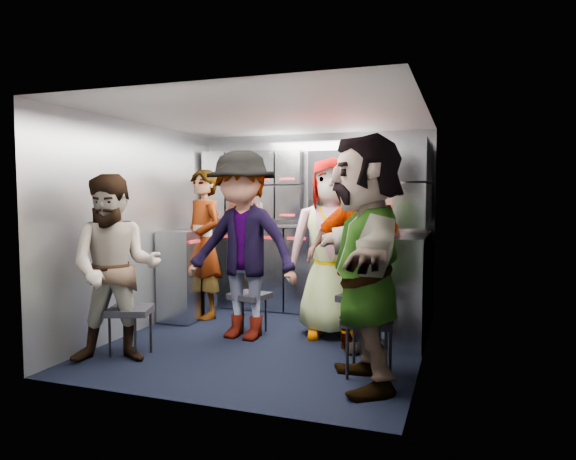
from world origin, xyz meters
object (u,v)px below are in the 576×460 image
(attendant_standing, at_px, (203,244))
(attendant_arc_e, at_px, (366,260))
(jump_seat_center, at_px, (336,292))
(attendant_arc_b, at_px, (242,245))
(jump_seat_near_left, at_px, (130,313))
(jump_seat_mid_left, at_px, (250,298))
(jump_seat_mid_right, at_px, (363,300))
(attendant_arc_c, at_px, (332,247))
(attendant_arc_a, at_px, (115,269))
(jump_seat_near_right, at_px, (370,323))
(attendant_arc_d, at_px, (359,257))

(attendant_standing, relative_size, attendant_arc_e, 0.91)
(jump_seat_center, distance_m, attendant_arc_b, 1.08)
(jump_seat_near_left, bearing_deg, jump_seat_center, 42.05)
(jump_seat_mid_left, relative_size, attendant_standing, 0.24)
(jump_seat_mid_right, height_order, attendant_standing, attendant_standing)
(attendant_arc_e, bearing_deg, attendant_arc_c, -176.07)
(attendant_standing, height_order, attendant_arc_c, attendant_arc_c)
(attendant_arc_b, distance_m, attendant_arc_e, 1.57)
(jump_seat_mid_left, xyz_separation_m, attendant_arc_b, (-0.00, -0.18, 0.54))
(jump_seat_near_left, distance_m, attendant_arc_a, 0.45)
(attendant_standing, xyz_separation_m, attendant_arc_e, (2.10, -1.45, 0.08))
(jump_seat_near_left, relative_size, jump_seat_center, 0.98)
(jump_seat_mid_left, height_order, attendant_arc_e, attendant_arc_e)
(attendant_arc_e, bearing_deg, attendant_arc_b, -142.63)
(jump_seat_near_right, height_order, attendant_arc_a, attendant_arc_a)
(jump_seat_center, height_order, jump_seat_near_right, jump_seat_near_right)
(jump_seat_center, distance_m, jump_seat_near_right, 1.30)
(jump_seat_near_right, distance_m, attendant_arc_b, 1.56)
(attendant_arc_a, bearing_deg, attendant_arc_e, -21.86)
(attendant_arc_b, distance_m, attendant_arc_c, 0.86)
(jump_seat_near_left, xyz_separation_m, attendant_arc_d, (1.83, 0.81, 0.46))
(jump_seat_mid_right, xyz_separation_m, attendant_arc_e, (0.21, -1.01, 0.51))
(jump_seat_center, relative_size, attendant_arc_d, 0.27)
(jump_seat_mid_left, bearing_deg, attendant_arc_b, -90.00)
(jump_seat_mid_right, bearing_deg, jump_seat_center, 134.34)
(attendant_arc_a, height_order, attendant_arc_e, attendant_arc_e)
(attendant_arc_a, xyz_separation_m, attendant_arc_d, (1.83, 0.99, 0.05))
(attendant_standing, xyz_separation_m, attendant_arc_a, (0.06, -1.61, -0.05))
(attendant_arc_e, bearing_deg, attendant_arc_a, -106.73)
(jump_seat_mid_right, distance_m, attendant_arc_e, 1.15)
(attendant_arc_a, bearing_deg, jump_seat_near_left, 63.67)
(attendant_standing, bearing_deg, attendant_arc_c, 21.85)
(attendant_arc_e, bearing_deg, attendant_standing, -145.79)
(attendant_arc_b, xyz_separation_m, attendant_arc_d, (1.13, 0.01, -0.07))
(jump_seat_center, relative_size, attendant_standing, 0.27)
(jump_seat_mid_right, distance_m, attendant_arc_a, 2.20)
(jump_seat_near_left, distance_m, attendant_arc_d, 2.05)
(jump_seat_mid_right, distance_m, attendant_arc_d, 0.46)
(jump_seat_center, height_order, attendant_arc_b, attendant_arc_b)
(jump_seat_center, xyz_separation_m, attendant_arc_c, (-0.00, -0.18, 0.47))
(attendant_arc_a, xyz_separation_m, attendant_arc_e, (2.04, 0.16, 0.14))
(attendant_standing, relative_size, attendant_arc_b, 0.92)
(jump_seat_near_left, xyz_separation_m, attendant_standing, (-0.06, 1.43, 0.46))
(jump_seat_near_left, distance_m, jump_seat_mid_right, 2.08)
(attendant_arc_c, relative_size, attendant_arc_e, 0.96)
(jump_seat_center, bearing_deg, attendant_arc_b, -145.45)
(jump_seat_center, relative_size, attendant_arc_e, 0.25)
(jump_seat_near_left, distance_m, jump_seat_center, 2.00)
(jump_seat_center, bearing_deg, jump_seat_mid_left, -155.33)
(jump_seat_center, height_order, attendant_arc_a, attendant_arc_a)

